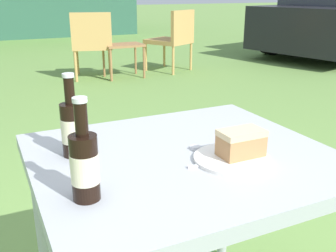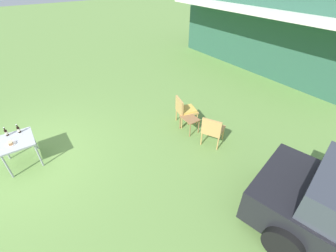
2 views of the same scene
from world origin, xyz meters
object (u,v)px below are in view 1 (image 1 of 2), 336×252
at_px(garden_side_table, 123,49).
at_px(cake_on_plate, 237,149).
at_px(wicker_chair_cushioned, 92,41).
at_px(cola_bottle_near, 72,127).
at_px(cola_bottle_far, 85,164).
at_px(patio_table, 183,177).
at_px(wicker_chair_plain, 173,37).

height_order(garden_side_table, cake_on_plate, cake_on_plate).
relative_size(wicker_chair_cushioned, cola_bottle_near, 3.77).
height_order(cola_bottle_near, cola_bottle_far, same).
relative_size(patio_table, cake_on_plate, 3.94).
bearing_deg(cola_bottle_near, wicker_chair_cushioned, 74.35).
relative_size(wicker_chair_plain, cola_bottle_near, 3.77).
height_order(garden_side_table, cola_bottle_near, cola_bottle_near).
bearing_deg(wicker_chair_cushioned, cola_bottle_far, 90.42).
relative_size(patio_table, cola_bottle_far, 3.56).
xyz_separation_m(wicker_chair_cushioned, garden_side_table, (0.38, -0.13, -0.10)).
bearing_deg(garden_side_table, cake_on_plate, -105.24).
xyz_separation_m(wicker_chair_cushioned, wicker_chair_plain, (1.18, -0.02, 0.00)).
bearing_deg(garden_side_table, patio_table, -107.01).
distance_m(cake_on_plate, cola_bottle_near, 0.45).
bearing_deg(patio_table, cola_bottle_far, -156.96).
bearing_deg(cake_on_plate, cola_bottle_far, -175.42).
height_order(wicker_chair_plain, garden_side_table, wicker_chair_plain).
distance_m(patio_table, cola_bottle_near, 0.34).
distance_m(wicker_chair_plain, cola_bottle_far, 4.95).
relative_size(wicker_chair_plain, garden_side_table, 1.69).
xyz_separation_m(patio_table, cola_bottle_near, (-0.28, 0.12, 0.15)).
xyz_separation_m(cake_on_plate, cola_bottle_far, (-0.42, -0.03, 0.05)).
bearing_deg(garden_side_table, cola_bottle_far, -110.24).
bearing_deg(cake_on_plate, wicker_chair_plain, 65.75).
xyz_separation_m(wicker_chair_cushioned, cola_bottle_near, (-1.15, -4.11, 0.28)).
height_order(patio_table, cola_bottle_far, cola_bottle_far).
relative_size(wicker_chair_cushioned, cake_on_plate, 4.16).
distance_m(wicker_chair_cushioned, garden_side_table, 0.41).
relative_size(wicker_chair_plain, cake_on_plate, 4.16).
height_order(wicker_chair_cushioned, cola_bottle_far, cola_bottle_far).
height_order(patio_table, cake_on_plate, cake_on_plate).
xyz_separation_m(garden_side_table, cola_bottle_near, (-1.53, -3.98, 0.39)).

